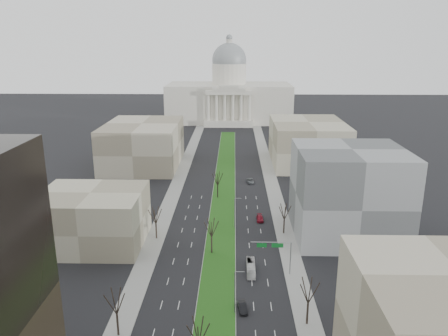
# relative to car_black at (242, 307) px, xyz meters

# --- Properties ---
(ground) EXTENTS (600.00, 600.00, 0.00)m
(ground) POSITION_rel_car_black_xyz_m (-5.20, 63.90, -0.73)
(ground) COLOR black
(ground) RESTS_ON ground
(median) EXTENTS (8.00, 222.03, 0.20)m
(median) POSITION_rel_car_black_xyz_m (-5.20, 62.88, -0.63)
(median) COLOR #999993
(median) RESTS_ON ground
(sidewalk_left) EXTENTS (5.00, 330.00, 0.15)m
(sidewalk_left) POSITION_rel_car_black_xyz_m (-22.70, 38.90, -0.66)
(sidewalk_left) COLOR gray
(sidewalk_left) RESTS_ON ground
(sidewalk_right) EXTENTS (5.00, 330.00, 0.15)m
(sidewalk_right) POSITION_rel_car_black_xyz_m (12.30, 38.90, -0.66)
(sidewalk_right) COLOR gray
(sidewalk_right) RESTS_ON ground
(capitol) EXTENTS (80.00, 46.00, 55.00)m
(capitol) POSITION_rel_car_black_xyz_m (-5.20, 213.48, 15.57)
(capitol) COLOR beige
(capitol) RESTS_ON ground
(building_beige_left) EXTENTS (26.00, 22.00, 14.00)m
(building_beige_left) POSITION_rel_car_black_xyz_m (-38.20, 28.90, 6.27)
(building_beige_left) COLOR gray
(building_beige_left) RESTS_ON ground
(building_grey_right) EXTENTS (28.00, 26.00, 24.00)m
(building_grey_right) POSITION_rel_car_black_xyz_m (28.80, 35.90, 11.27)
(building_grey_right) COLOR #5B5E60
(building_grey_right) RESTS_ON ground
(building_far_left) EXTENTS (30.00, 40.00, 18.00)m
(building_far_left) POSITION_rel_car_black_xyz_m (-40.20, 103.90, 8.27)
(building_far_left) COLOR gray
(building_far_left) RESTS_ON ground
(building_far_right) EXTENTS (30.00, 40.00, 18.00)m
(building_far_right) POSITION_rel_car_black_xyz_m (29.80, 108.90, 8.27)
(building_far_right) COLOR gray
(building_far_right) RESTS_ON ground
(tree_left_mid) EXTENTS (5.40, 5.40, 9.72)m
(tree_left_mid) POSITION_rel_car_black_xyz_m (-22.40, -8.10, 6.27)
(tree_left_mid) COLOR black
(tree_left_mid) RESTS_ON ground
(tree_left_far) EXTENTS (5.28, 5.28, 9.50)m
(tree_left_far) POSITION_rel_car_black_xyz_m (-22.40, 31.90, 6.11)
(tree_left_far) COLOR black
(tree_left_far) RESTS_ON ground
(tree_right_mid) EXTENTS (5.52, 5.52, 9.94)m
(tree_right_mid) POSITION_rel_car_black_xyz_m (12.00, -4.10, 6.42)
(tree_right_mid) COLOR black
(tree_right_mid) RESTS_ON ground
(tree_right_far) EXTENTS (5.04, 5.04, 9.07)m
(tree_right_far) POSITION_rel_car_black_xyz_m (12.00, 35.90, 5.80)
(tree_right_far) COLOR black
(tree_right_far) RESTS_ON ground
(tree_median_a) EXTENTS (5.40, 5.40, 9.72)m
(tree_median_a) POSITION_rel_car_black_xyz_m (-7.20, -16.10, 6.27)
(tree_median_a) COLOR black
(tree_median_a) RESTS_ON ground
(tree_median_b) EXTENTS (5.40, 5.40, 9.72)m
(tree_median_b) POSITION_rel_car_black_xyz_m (-7.20, 23.90, 6.27)
(tree_median_b) COLOR black
(tree_median_b) RESTS_ON ground
(tree_median_c) EXTENTS (5.40, 5.40, 9.72)m
(tree_median_c) POSITION_rel_car_black_xyz_m (-7.20, 63.90, 6.27)
(tree_median_c) COLOR black
(tree_median_c) RESTS_ON ground
(streetlamp_median_b) EXTENTS (1.90, 0.20, 9.16)m
(streetlamp_median_b) POSITION_rel_car_black_xyz_m (-1.44, -1.10, 4.08)
(streetlamp_median_b) COLOR gray
(streetlamp_median_b) RESTS_ON ground
(streetlamp_median_c) EXTENTS (1.90, 0.20, 9.16)m
(streetlamp_median_c) POSITION_rel_car_black_xyz_m (-1.44, 38.90, 4.08)
(streetlamp_median_c) COLOR gray
(streetlamp_median_c) RESTS_ON ground
(mast_arm_signs) EXTENTS (9.12, 0.24, 8.09)m
(mast_arm_signs) POSITION_rel_car_black_xyz_m (8.29, 13.92, 5.38)
(mast_arm_signs) COLOR gray
(mast_arm_signs) RESTS_ON ground
(car_black) EXTENTS (2.19, 4.62, 1.46)m
(car_black) POSITION_rel_car_black_xyz_m (0.00, 0.00, 0.00)
(car_black) COLOR black
(car_black) RESTS_ON ground
(car_red) EXTENTS (1.97, 4.77, 1.38)m
(car_red) POSITION_rel_car_black_xyz_m (5.97, 44.82, -0.04)
(car_red) COLOR maroon
(car_red) RESTS_ON ground
(car_grey_far) EXTENTS (2.93, 5.50, 1.47)m
(car_grey_far) POSITION_rel_car_black_xyz_m (4.39, 80.51, 0.00)
(car_grey_far) COLOR #555A5E
(car_grey_far) RESTS_ON ground
(box_van) EXTENTS (1.94, 8.09, 2.25)m
(box_van) POSITION_rel_car_black_xyz_m (2.21, 14.78, 0.39)
(box_van) COLOR silver
(box_van) RESTS_ON ground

